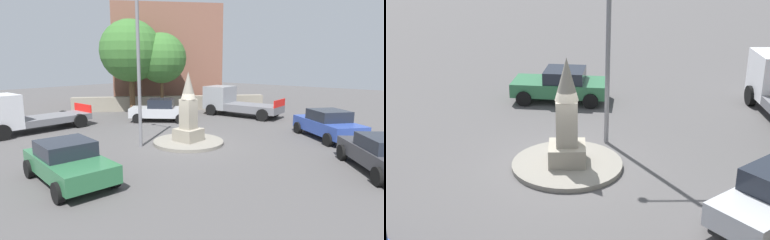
% 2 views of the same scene
% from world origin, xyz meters
% --- Properties ---
extents(ground_plane, '(80.00, 80.00, 0.00)m').
position_xyz_m(ground_plane, '(0.00, 0.00, 0.00)').
color(ground_plane, '#4F4C4C').
extents(traffic_island, '(3.50, 3.50, 0.15)m').
position_xyz_m(traffic_island, '(0.00, 0.00, 0.08)').
color(traffic_island, gray).
rests_on(traffic_island, ground).
extents(monument, '(1.15, 1.15, 3.39)m').
position_xyz_m(monument, '(0.00, 0.00, 1.56)').
color(monument, gray).
rests_on(monument, traffic_island).
extents(streetlamp, '(3.02, 0.28, 8.08)m').
position_xyz_m(streetlamp, '(1.35, 1.92, 4.83)').
color(streetlamp, slate).
rests_on(streetlamp, ground).
extents(car_green_far_side, '(4.21, 2.42, 1.40)m').
position_xyz_m(car_green_far_side, '(-0.31, 6.49, 0.72)').
color(car_green_far_side, '#2D6B42').
rests_on(car_green_far_side, ground).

